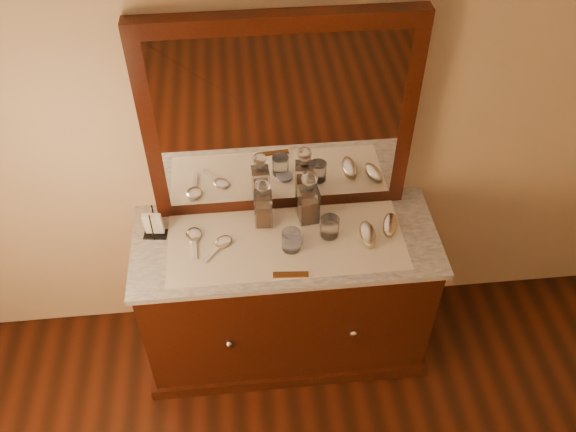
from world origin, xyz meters
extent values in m
plane|color=tan|center=(0.00, 2.25, 1.40)|extent=(4.50, 4.50, 0.00)
cube|color=black|center=(0.00, 1.96, 0.41)|extent=(1.40, 0.55, 0.82)
cube|color=black|center=(0.00, 1.96, 0.04)|extent=(1.46, 0.59, 0.08)
sphere|color=silver|center=(-0.30, 1.67, 0.45)|extent=(0.04, 0.04, 0.04)
sphere|color=silver|center=(0.30, 1.67, 0.45)|extent=(0.04, 0.04, 0.04)
cube|color=white|center=(0.00, 1.96, 0.83)|extent=(1.44, 0.59, 0.03)
cube|color=black|center=(0.00, 2.20, 1.35)|extent=(1.20, 0.08, 1.00)
cube|color=white|center=(0.00, 2.17, 1.35)|extent=(1.06, 0.01, 0.86)
cube|color=white|center=(0.00, 1.94, 0.85)|extent=(1.10, 0.45, 0.00)
cylinder|color=silver|center=(0.04, 1.93, 0.86)|extent=(0.11, 0.11, 0.02)
cube|color=brown|center=(0.00, 1.73, 0.86)|extent=(0.16, 0.04, 0.01)
cube|color=black|center=(-0.61, 2.04, 0.85)|extent=(0.11, 0.08, 0.01)
cylinder|color=black|center=(-0.61, 2.01, 0.93)|extent=(0.01, 0.01, 0.16)
cylinder|color=black|center=(-0.61, 2.08, 0.93)|extent=(0.01, 0.01, 0.16)
cube|color=white|center=(-0.61, 2.04, 0.93)|extent=(0.09, 0.05, 0.13)
cube|color=#8D4414|center=(-0.09, 2.07, 0.92)|extent=(0.07, 0.07, 0.12)
cube|color=white|center=(-0.09, 2.07, 0.94)|extent=(0.09, 0.09, 0.18)
cylinder|color=white|center=(-0.09, 2.07, 1.05)|extent=(0.04, 0.04, 0.03)
sphere|color=white|center=(-0.09, 2.07, 1.10)|extent=(0.07, 0.07, 0.07)
cube|color=#8D4414|center=(0.12, 2.07, 0.92)|extent=(0.08, 0.08, 0.13)
cube|color=white|center=(0.12, 2.07, 0.95)|extent=(0.10, 0.10, 0.19)
cylinder|color=white|center=(0.12, 2.07, 1.06)|extent=(0.04, 0.04, 0.03)
sphere|color=white|center=(0.12, 2.07, 1.11)|extent=(0.08, 0.08, 0.07)
ellipsoid|color=#8D7E56|center=(0.38, 1.92, 0.87)|extent=(0.08, 0.17, 0.02)
ellipsoid|color=silver|center=(0.38, 1.92, 0.89)|extent=(0.08, 0.17, 0.02)
ellipsoid|color=#8D7E56|center=(0.50, 1.97, 0.87)|extent=(0.10, 0.16, 0.02)
ellipsoid|color=silver|center=(0.50, 1.97, 0.88)|extent=(0.10, 0.16, 0.02)
ellipsoid|color=silver|center=(-0.43, 2.01, 0.86)|extent=(0.08, 0.10, 0.02)
cube|color=silver|center=(-0.42, 1.93, 0.86)|extent=(0.03, 0.13, 0.01)
ellipsoid|color=silver|center=(-0.29, 1.95, 0.86)|extent=(0.11, 0.12, 0.02)
cube|color=silver|center=(-0.34, 1.89, 0.86)|extent=(0.09, 0.11, 0.01)
cylinder|color=white|center=(0.21, 1.96, 0.90)|extent=(0.09, 0.09, 0.10)
cylinder|color=white|center=(0.02, 1.89, 0.90)|extent=(0.09, 0.09, 0.10)
camera|label=1|loc=(-0.19, 0.04, 2.91)|focal=37.58mm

